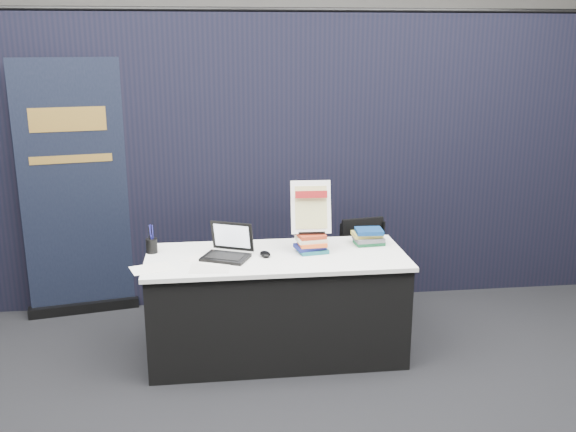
# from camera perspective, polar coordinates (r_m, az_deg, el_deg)

# --- Properties ---
(floor) EXTENTS (8.00, 8.00, 0.00)m
(floor) POSITION_cam_1_polar(r_m,az_deg,el_deg) (4.27, -0.20, -15.47)
(floor) COLOR black
(floor) RESTS_ON ground
(wall_back) EXTENTS (8.00, 0.02, 3.50)m
(wall_back) POSITION_cam_1_polar(r_m,az_deg,el_deg) (7.67, -3.83, 12.03)
(wall_back) COLOR #A6A49D
(wall_back) RESTS_ON floor
(drape_partition) EXTENTS (6.00, 0.08, 2.40)m
(drape_partition) POSITION_cam_1_polar(r_m,az_deg,el_deg) (5.35, -2.24, 4.70)
(drape_partition) COLOR black
(drape_partition) RESTS_ON floor
(display_table) EXTENTS (1.80, 0.75, 0.75)m
(display_table) POSITION_cam_1_polar(r_m,az_deg,el_deg) (4.58, -1.02, -7.92)
(display_table) COLOR black
(display_table) RESTS_ON floor
(laptop) EXTENTS (0.36, 0.35, 0.23)m
(laptop) POSITION_cam_1_polar(r_m,az_deg,el_deg) (4.41, -5.61, -2.97)
(laptop) COLOR black
(laptop) RESTS_ON display_table
(mouse) EXTENTS (0.09, 0.12, 0.03)m
(mouse) POSITION_cam_1_polar(r_m,az_deg,el_deg) (4.42, -2.05, -3.40)
(mouse) COLOR black
(mouse) RESTS_ON display_table
(brochure_left) EXTENTS (0.30, 0.25, 0.00)m
(brochure_left) POSITION_cam_1_polar(r_m,az_deg,el_deg) (4.28, -12.07, -4.58)
(brochure_left) COLOR white
(brochure_left) RESTS_ON display_table
(brochure_mid) EXTENTS (0.34, 0.31, 0.00)m
(brochure_mid) POSITION_cam_1_polar(r_m,az_deg,el_deg) (4.39, -7.06, -3.86)
(brochure_mid) COLOR white
(brochure_mid) RESTS_ON display_table
(brochure_right) EXTENTS (0.28, 0.21, 0.00)m
(brochure_right) POSITION_cam_1_polar(r_m,az_deg,el_deg) (4.22, -6.95, -4.64)
(brochure_right) COLOR silver
(brochure_right) RESTS_ON display_table
(pen_cup) EXTENTS (0.10, 0.10, 0.10)m
(pen_cup) POSITION_cam_1_polar(r_m,az_deg,el_deg) (4.58, -12.02, -2.60)
(pen_cup) COLOR black
(pen_cup) RESTS_ON display_table
(book_stack_tall) EXTENTS (0.22, 0.18, 0.13)m
(book_stack_tall) POSITION_cam_1_polar(r_m,az_deg,el_deg) (4.49, 2.08, -2.42)
(book_stack_tall) COLOR #1B5E66
(book_stack_tall) RESTS_ON display_table
(book_stack_short) EXTENTS (0.21, 0.16, 0.12)m
(book_stack_short) POSITION_cam_1_polar(r_m,az_deg,el_deg) (4.70, 7.10, -1.82)
(book_stack_short) COLOR #1A6339
(book_stack_short) RESTS_ON display_table
(info_sign) EXTENTS (0.28, 0.15, 0.38)m
(info_sign) POSITION_cam_1_polar(r_m,az_deg,el_deg) (4.45, 2.05, 0.73)
(info_sign) COLOR black
(info_sign) RESTS_ON book_stack_tall
(pullup_banner) EXTENTS (0.88, 0.26, 2.06)m
(pullup_banner) POSITION_cam_1_polar(r_m,az_deg,el_deg) (5.40, -18.34, 0.94)
(pullup_banner) COLOR black
(pullup_banner) RESTS_ON floor
(stacking_chair) EXTENTS (0.42, 0.43, 0.81)m
(stacking_chair) POSITION_cam_1_polar(r_m,az_deg,el_deg) (5.15, 6.91, -4.47)
(stacking_chair) COLOR black
(stacking_chair) RESTS_ON floor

